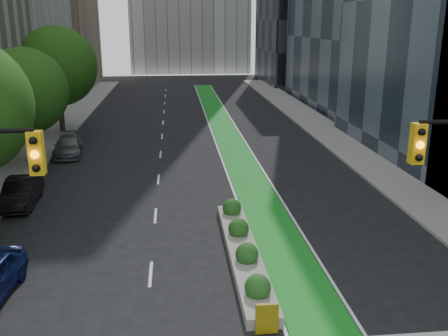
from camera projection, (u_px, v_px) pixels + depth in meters
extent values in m
cube|color=gray|center=(32.00, 153.00, 36.19)|extent=(3.60, 90.00, 0.15)
cube|color=gray|center=(347.00, 145.00, 38.48)|extent=(3.60, 90.00, 0.15)
cube|color=#198C24|center=(227.00, 135.00, 42.42)|extent=(2.20, 70.00, 0.01)
cylinder|color=black|center=(29.00, 133.00, 32.80)|extent=(0.44, 0.44, 4.48)
sphere|color=#13420E|center=(24.00, 91.00, 32.03)|extent=(5.60, 5.60, 5.60)
cylinder|color=black|center=(61.00, 104.00, 42.25)|extent=(0.44, 0.44, 5.15)
sphere|color=#13420E|center=(57.00, 66.00, 41.37)|extent=(6.60, 6.60, 6.60)
cube|color=gold|center=(36.00, 153.00, 11.75)|extent=(0.34, 0.28, 1.05)
sphere|color=orange|center=(35.00, 155.00, 11.60)|extent=(0.20, 0.20, 0.20)
cube|color=gold|center=(417.00, 144.00, 12.66)|extent=(0.34, 0.28, 1.05)
sphere|color=orange|center=(420.00, 145.00, 12.51)|extent=(0.20, 0.20, 0.20)
cube|color=gray|center=(243.00, 253.00, 20.23)|extent=(1.20, 10.00, 0.40)
cube|color=yellow|center=(267.00, 318.00, 15.17)|extent=(0.70, 0.12, 1.00)
sphere|color=#194C19|center=(258.00, 287.00, 16.76)|extent=(0.90, 0.90, 0.90)
sphere|color=#194C19|center=(247.00, 254.00, 19.15)|extent=(0.90, 0.90, 0.90)
sphere|color=#194C19|center=(239.00, 228.00, 21.54)|extent=(0.90, 0.90, 0.90)
sphere|color=#194C19|center=(232.00, 208.00, 23.92)|extent=(0.90, 0.90, 0.90)
imported|color=black|center=(21.00, 192.00, 26.00)|extent=(1.70, 4.36, 1.41)
imported|color=#595B5E|center=(68.00, 146.00, 35.84)|extent=(2.40, 4.86, 1.36)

